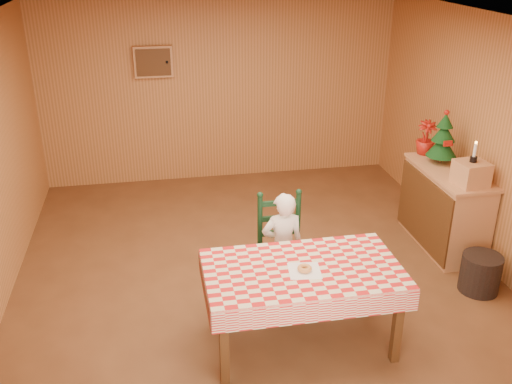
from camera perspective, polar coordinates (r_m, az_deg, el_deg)
The scene contains 13 objects.
ground at distance 5.99m, azimuth 0.36°, elevation -9.10°, with size 6.00×6.00×0.00m, color brown.
cabin_walls at distance 5.73m, azimuth -0.64°, elevation 9.37°, with size 5.10×6.05×2.65m.
dining_table at distance 4.84m, azimuth 4.68°, elevation -8.39°, with size 1.66×0.96×0.77m.
ladder_chair at distance 5.58m, azimuth 2.54°, elevation -5.74°, with size 0.44×0.40×1.08m.
seated_child at distance 5.51m, azimuth 2.68°, elevation -5.50°, with size 0.41×0.27×1.12m, color white.
napkin at distance 4.75m, azimuth 4.87°, elevation -7.85°, with size 0.26×0.26×0.00m, color white.
donut at distance 4.74m, azimuth 4.88°, elevation -7.62°, with size 0.12×0.12×0.04m, color #D8924D.
shelf_unit at distance 6.83m, azimuth 18.29°, elevation -1.55°, with size 0.54×1.24×0.93m.
crate at distance 6.29m, azimuth 20.71°, elevation 1.76°, with size 0.30×0.30×0.25m, color tan.
christmas_tree at distance 6.77m, azimuth 18.20°, elevation 5.05°, with size 0.34×0.34×0.62m.
flower_arrangement at distance 7.02m, azimuth 16.64°, elevation 5.24°, with size 0.23×0.23×0.40m, color #A4180F.
candle_set at distance 6.23m, azimuth 20.96°, elevation 3.38°, with size 0.07×0.07×0.22m.
storage_bin at distance 6.20m, azimuth 21.52°, elevation -7.56°, with size 0.40×0.40×0.40m, color black.
Camera 1 is at (-0.96, -4.92, 3.27)m, focal length 40.00 mm.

